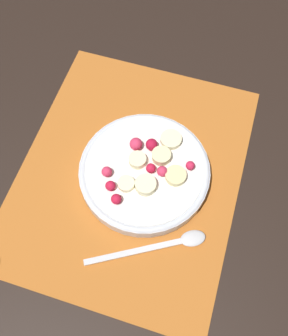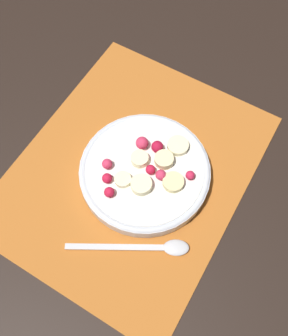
% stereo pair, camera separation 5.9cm
% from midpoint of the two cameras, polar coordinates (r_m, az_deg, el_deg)
% --- Properties ---
extents(ground_plane, '(3.00, 3.00, 0.00)m').
position_cam_midpoint_polar(ground_plane, '(0.63, -4.74, -1.04)').
color(ground_plane, black).
extents(placemat, '(0.45, 0.36, 0.01)m').
position_cam_midpoint_polar(placemat, '(0.63, -4.76, -0.92)').
color(placemat, '#B26023').
rests_on(placemat, ground_plane).
extents(fruit_bowl, '(0.21, 0.21, 0.05)m').
position_cam_midpoint_polar(fruit_bowl, '(0.61, -2.72, -0.96)').
color(fruit_bowl, silver).
rests_on(fruit_bowl, placemat).
extents(spoon, '(0.11, 0.17, 0.01)m').
position_cam_midpoint_polar(spoon, '(0.58, 0.87, -11.79)').
color(spoon, silver).
rests_on(spoon, placemat).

